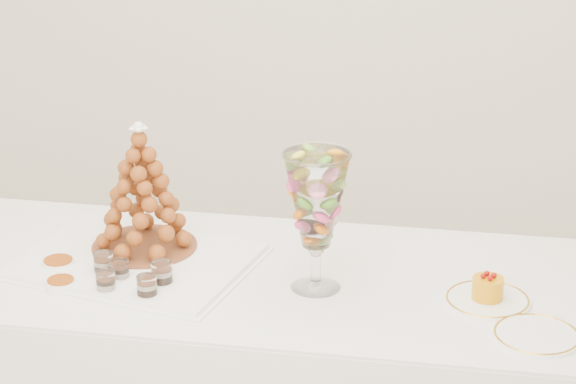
# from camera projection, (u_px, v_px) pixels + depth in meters

# --- Properties ---
(lace_tray) EXTENTS (0.70, 0.58, 0.02)m
(lace_tray) POSITION_uv_depth(u_px,v_px,m) (136.00, 261.00, 3.16)
(lace_tray) COLOR white
(lace_tray) RESTS_ON buffet_table
(macaron_vase) EXTENTS (0.17, 0.17, 0.38)m
(macaron_vase) POSITION_uv_depth(u_px,v_px,m) (317.00, 202.00, 2.94)
(macaron_vase) COLOR white
(macaron_vase) RESTS_ON buffet_table
(cake_plate) EXTENTS (0.23, 0.23, 0.01)m
(cake_plate) POSITION_uv_depth(u_px,v_px,m) (487.00, 300.00, 2.94)
(cake_plate) COLOR white
(cake_plate) RESTS_ON buffet_table
(spare_plate) EXTENTS (0.22, 0.22, 0.01)m
(spare_plate) POSITION_uv_depth(u_px,v_px,m) (537.00, 335.00, 2.77)
(spare_plate) COLOR white
(spare_plate) RESTS_ON buffet_table
(verrine_a) EXTENTS (0.06, 0.06, 0.07)m
(verrine_a) POSITION_uv_depth(u_px,v_px,m) (104.00, 266.00, 3.07)
(verrine_a) COLOR white
(verrine_a) RESTS_ON buffet_table
(verrine_b) EXTENTS (0.06, 0.06, 0.07)m
(verrine_b) POSITION_uv_depth(u_px,v_px,m) (120.00, 272.00, 3.04)
(verrine_b) COLOR white
(verrine_b) RESTS_ON buffet_table
(verrine_c) EXTENTS (0.06, 0.06, 0.08)m
(verrine_c) POSITION_uv_depth(u_px,v_px,m) (162.00, 276.00, 3.01)
(verrine_c) COLOR white
(verrine_c) RESTS_ON buffet_table
(verrine_d) EXTENTS (0.06, 0.06, 0.07)m
(verrine_d) POSITION_uv_depth(u_px,v_px,m) (106.00, 284.00, 2.97)
(verrine_d) COLOR white
(verrine_d) RESTS_ON buffet_table
(verrine_e) EXTENTS (0.07, 0.07, 0.07)m
(verrine_e) POSITION_uv_depth(u_px,v_px,m) (147.00, 289.00, 2.94)
(verrine_e) COLOR white
(verrine_e) RESTS_ON buffet_table
(ramekin_back) EXTENTS (0.09, 0.09, 0.03)m
(ramekin_back) POSITION_uv_depth(u_px,v_px,m) (58.00, 265.00, 3.12)
(ramekin_back) COLOR white
(ramekin_back) RESTS_ON buffet_table
(ramekin_front) EXTENTS (0.08, 0.08, 0.03)m
(ramekin_front) POSITION_uv_depth(u_px,v_px,m) (61.00, 285.00, 3.01)
(ramekin_front) COLOR white
(ramekin_front) RESTS_ON buffet_table
(croquembouche) EXTENTS (0.30, 0.30, 0.38)m
(croquembouche) POSITION_uv_depth(u_px,v_px,m) (142.00, 188.00, 3.15)
(croquembouche) COLOR brown
(croquembouche) RESTS_ON lace_tray
(mousse_cake) EXTENTS (0.08, 0.08, 0.07)m
(mousse_cake) POSITION_uv_depth(u_px,v_px,m) (488.00, 288.00, 2.93)
(mousse_cake) COLOR orange
(mousse_cake) RESTS_ON cake_plate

